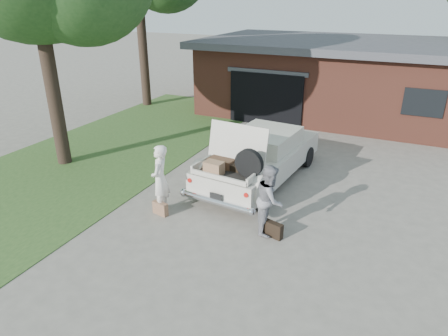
% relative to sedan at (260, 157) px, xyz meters
% --- Properties ---
extents(ground, '(90.00, 90.00, 0.00)m').
position_rel_sedan_xyz_m(ground, '(-0.27, -2.55, -0.76)').
color(ground, gray).
rests_on(ground, ground).
extents(grass_strip, '(6.00, 16.00, 0.02)m').
position_rel_sedan_xyz_m(grass_strip, '(-5.77, 0.45, -0.75)').
color(grass_strip, '#2D4C1E').
rests_on(grass_strip, ground).
extents(house, '(12.80, 7.80, 3.30)m').
position_rel_sedan_xyz_m(house, '(0.71, 8.92, 0.92)').
color(house, brown).
rests_on(house, ground).
extents(sedan, '(2.45, 5.30, 2.11)m').
position_rel_sedan_xyz_m(sedan, '(0.00, 0.00, 0.00)').
color(sedan, beige).
rests_on(sedan, ground).
extents(woman_left, '(0.61, 0.76, 1.80)m').
position_rel_sedan_xyz_m(woman_left, '(-1.63, -2.85, 0.14)').
color(woman_left, white).
rests_on(woman_left, ground).
extents(woman_right, '(0.79, 0.93, 1.68)m').
position_rel_sedan_xyz_m(woman_right, '(1.20, -2.59, 0.08)').
color(woman_right, gray).
rests_on(woman_right, ground).
extents(suitcase_left, '(0.46, 0.23, 0.34)m').
position_rel_sedan_xyz_m(suitcase_left, '(-1.56, -3.04, -0.59)').
color(suitcase_left, '#91664A').
rests_on(suitcase_left, ground).
extents(suitcase_right, '(0.51, 0.28, 0.37)m').
position_rel_sedan_xyz_m(suitcase_right, '(1.38, -2.80, -0.57)').
color(suitcase_right, black).
rests_on(suitcase_right, ground).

